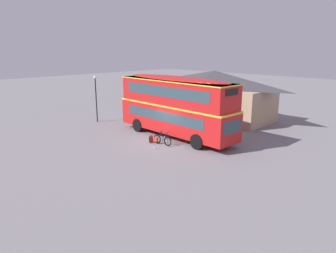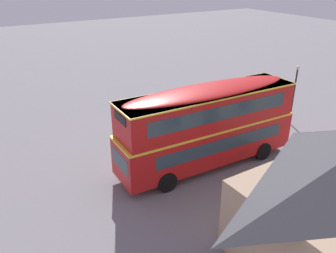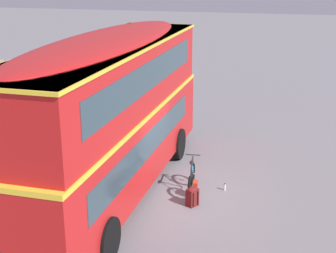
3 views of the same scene
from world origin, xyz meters
TOP-DOWN VIEW (x-y plane):
  - ground_plane at (0.00, 0.00)m, footprint 120.00×120.00m
  - double_decker_bus at (-0.37, 1.44)m, footprint 10.78×2.81m
  - touring_bicycle at (0.41, -0.84)m, footprint 1.68×0.58m
  - backpack_on_ground at (-0.52, -1.04)m, footprint 0.40×0.38m
  - water_bottle_clear_plastic at (0.72, -1.81)m, footprint 0.06×0.06m
  - street_lamp at (-9.27, -0.16)m, footprint 0.28×0.28m

SIDE VIEW (x-z plane):
  - ground_plane at x=0.00m, z-range 0.00..0.00m
  - water_bottle_clear_plastic at x=0.72m, z-range -0.01..0.22m
  - backpack_on_ground at x=-0.52m, z-range 0.01..0.58m
  - touring_bicycle at x=0.41m, z-range -0.13..0.88m
  - double_decker_bus at x=-0.37m, z-range 0.25..5.04m
  - street_lamp at x=-9.27m, z-range 0.54..4.92m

